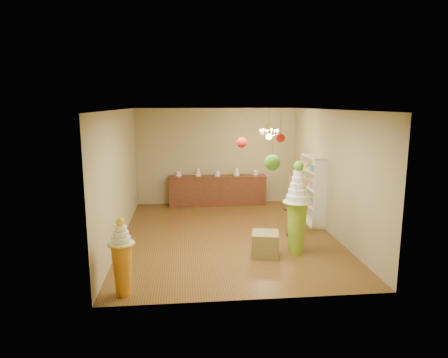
{
  "coord_description": "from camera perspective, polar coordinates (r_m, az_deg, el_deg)",
  "views": [
    {
      "loc": [
        -1.03,
        -9.18,
        3.14
      ],
      "look_at": [
        -0.09,
        0.0,
        1.39
      ],
      "focal_mm": 32.0,
      "sensor_mm": 36.0,
      "label": 1
    }
  ],
  "objects": [
    {
      "name": "wall_right",
      "position": [
        9.97,
        15.0,
        0.91
      ],
      "size": [
        0.04,
        6.5,
        3.0
      ],
      "primitive_type": "cube",
      "color": "tan",
      "rests_on": "ground"
    },
    {
      "name": "chandelier",
      "position": [
        11.05,
        6.43,
        6.33
      ],
      "size": [
        0.56,
        0.56,
        0.85
      ],
      "rotation": [
        0.0,
        0.0,
        0.03
      ],
      "color": "gold",
      "rests_on": "ceiling"
    },
    {
      "name": "vase",
      "position": [
        9.67,
        10.09,
        -3.57
      ],
      "size": [
        0.19,
        0.19,
        0.16
      ],
      "primitive_type": "imported",
      "rotation": [
        0.0,
        0.0,
        -0.21
      ],
      "color": "#EFE8CF",
      "rests_on": "round_table"
    },
    {
      "name": "pedestal_orange",
      "position": [
        6.92,
        -14.33,
        -11.52
      ],
      "size": [
        0.49,
        0.49,
        1.33
      ],
      "rotation": [
        0.0,
        0.0,
        -0.2
      ],
      "color": "orange",
      "rests_on": "floor"
    },
    {
      "name": "shelving_unit",
      "position": [
        10.77,
        12.54,
        -1.51
      ],
      "size": [
        0.33,
        1.2,
        1.8
      ],
      "color": "#EFE8CF",
      "rests_on": "floor"
    },
    {
      "name": "floor",
      "position": [
        9.76,
        0.55,
        -8.03
      ],
      "size": [
        6.5,
        6.5,
        0.0
      ],
      "primitive_type": "plane",
      "color": "brown",
      "rests_on": "ground"
    },
    {
      "name": "ceiling",
      "position": [
        9.24,
        0.59,
        9.87
      ],
      "size": [
        6.5,
        6.5,
        0.0
      ],
      "primitive_type": "plane",
      "rotation": [
        3.14,
        0.0,
        0.0
      ],
      "color": "silver",
      "rests_on": "ground"
    },
    {
      "name": "burlap_riser",
      "position": [
        8.5,
        5.9,
        -9.21
      ],
      "size": [
        0.65,
        0.65,
        0.5
      ],
      "primitive_type": "cube",
      "rotation": [
        0.0,
        0.0,
        -0.21
      ],
      "color": "olive",
      "rests_on": "floor"
    },
    {
      "name": "round_table",
      "position": [
        9.75,
        10.02,
        -5.44
      ],
      "size": [
        0.72,
        0.72,
        0.7
      ],
      "rotation": [
        0.0,
        0.0,
        0.42
      ],
      "color": "black",
      "rests_on": "floor"
    },
    {
      "name": "wall_front",
      "position": [
        6.24,
        3.89,
        -4.52
      ],
      "size": [
        5.0,
        0.04,
        3.0
      ],
      "primitive_type": "cube",
      "color": "tan",
      "rests_on": "ground"
    },
    {
      "name": "pom_red_right",
      "position": [
        6.61,
        8.08,
        5.85
      ],
      "size": [
        0.15,
        0.15,
        0.49
      ],
      "color": "#3F3B2E",
      "rests_on": "ceiling"
    },
    {
      "name": "wall_back",
      "position": [
        12.58,
        -1.07,
        3.25
      ],
      "size": [
        5.0,
        0.04,
        3.0
      ],
      "primitive_type": "cube",
      "color": "tan",
      "rests_on": "ground"
    },
    {
      "name": "pedestal_green",
      "position": [
        8.53,
        10.37,
        -5.19
      ],
      "size": [
        0.71,
        0.71,
        1.98
      ],
      "rotation": [
        0.0,
        0.0,
        -0.26
      ],
      "color": "#88B628",
      "rests_on": "floor"
    },
    {
      "name": "wall_left",
      "position": [
        9.44,
        -14.68,
        0.39
      ],
      "size": [
        0.04,
        6.5,
        3.0
      ],
      "primitive_type": "cube",
      "color": "tan",
      "rests_on": "ground"
    },
    {
      "name": "sideboard",
      "position": [
        12.48,
        -0.95,
        -1.57
      ],
      "size": [
        3.04,
        0.54,
        1.16
      ],
      "color": "#5A2C1C",
      "rests_on": "floor"
    },
    {
      "name": "pom_red_left",
      "position": [
        7.61,
        2.55,
        5.24
      ],
      "size": [
        0.2,
        0.2,
        0.69
      ],
      "color": "#3F3B2E",
      "rests_on": "ceiling"
    },
    {
      "name": "pom_green_mid",
      "position": [
        7.16,
        6.94,
        2.36
      ],
      "size": [
        0.29,
        0.29,
        1.04
      ],
      "color": "#3F3B2E",
      "rests_on": "ceiling"
    }
  ]
}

